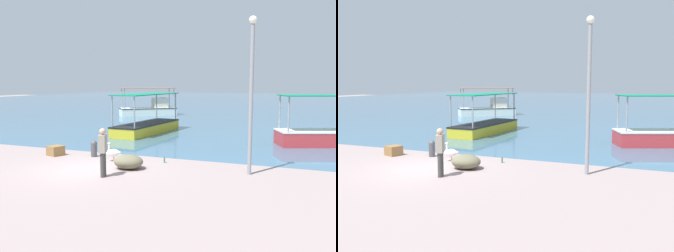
{
  "view_description": "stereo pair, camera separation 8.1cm",
  "coord_description": "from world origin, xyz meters",
  "views": [
    {
      "loc": [
        8.0,
        -11.64,
        3.29
      ],
      "look_at": [
        1.36,
        4.68,
        1.18
      ],
      "focal_mm": 40.0,
      "sensor_mm": 36.0,
      "label": 1
    },
    {
      "loc": [
        8.08,
        -11.61,
        3.29
      ],
      "look_at": [
        1.36,
        4.68,
        1.18
      ],
      "focal_mm": 40.0,
      "sensor_mm": 36.0,
      "label": 2
    }
  ],
  "objects": [
    {
      "name": "harbor_water",
      "position": [
        0.0,
        48.0,
        0.0
      ],
      "size": [
        110.0,
        90.0,
        0.0
      ],
      "primitive_type": "cube",
      "color": "#416D8A",
      "rests_on": "ground"
    },
    {
      "name": "fisherman_standing",
      "position": [
        1.15,
        -0.75,
        0.91
      ],
      "size": [
        0.34,
        0.45,
        1.69
      ],
      "color": "#3E3F3C",
      "rests_on": "ground"
    },
    {
      "name": "ground",
      "position": [
        0.0,
        0.0,
        0.0
      ],
      "size": [
        120.0,
        120.0,
        0.0
      ],
      "primitive_type": "plane",
      "color": "gray"
    },
    {
      "name": "cargo_crate",
      "position": [
        -2.84,
        1.68,
        0.21
      ],
      "size": [
        0.75,
        0.75,
        0.43
      ],
      "primitive_type": "cube",
      "rotation": [
        0.0,
        0.0,
        5.97
      ],
      "color": "olive",
      "rests_on": "ground"
    },
    {
      "name": "glass_bottle",
      "position": [
        2.26,
        2.08,
        0.11
      ],
      "size": [
        0.07,
        0.07,
        0.27
      ],
      "color": "#3F7F4C",
      "rests_on": "ground"
    },
    {
      "name": "fishing_boat_outer",
      "position": [
        -2.18,
        9.81,
        0.51
      ],
      "size": [
        2.2,
        6.17,
        2.5
      ],
      "color": "gold",
      "rests_on": "harbor_water"
    },
    {
      "name": "lamp_post",
      "position": [
        5.78,
        1.49,
        3.1
      ],
      "size": [
        0.28,
        0.28,
        5.5
      ],
      "color": "gray",
      "rests_on": "ground"
    },
    {
      "name": "pelican",
      "position": [
        0.18,
        1.55,
        0.38
      ],
      "size": [
        0.79,
        0.45,
        0.8
      ],
      "color": "#E0997A",
      "rests_on": "ground"
    },
    {
      "name": "net_pile",
      "position": [
        1.4,
        0.62,
        0.27
      ],
      "size": [
        1.14,
        0.97,
        0.54
      ],
      "primitive_type": "ellipsoid",
      "color": "#6A644B",
      "rests_on": "ground"
    },
    {
      "name": "mooring_bollard",
      "position": [
        -1.09,
        2.08,
        0.38
      ],
      "size": [
        0.28,
        0.28,
        0.72
      ],
      "color": "#47474C",
      "rests_on": "ground"
    },
    {
      "name": "fishing_boat_far_right",
      "position": [
        -7.17,
        20.99,
        0.65
      ],
      "size": [
        5.25,
        4.76,
        2.65
      ],
      "color": "white",
      "rests_on": "harbor_water"
    }
  ]
}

